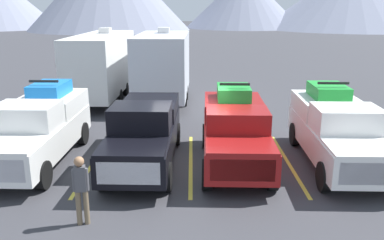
{
  "coord_description": "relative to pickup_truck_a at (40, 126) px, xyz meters",
  "views": [
    {
      "loc": [
        0.04,
        -12.76,
        5.11
      ],
      "look_at": [
        0.0,
        1.09,
        1.2
      ],
      "focal_mm": 38.4,
      "sensor_mm": 36.0,
      "label": 1
    }
  ],
  "objects": [
    {
      "name": "lot_stripe_c",
      "position": [
        5.08,
        -0.24,
        -1.18
      ],
      "size": [
        0.12,
        5.5,
        0.01
      ],
      "primitive_type": "cube",
      "color": "gold",
      "rests_on": "ground"
    },
    {
      "name": "pickup_truck_a",
      "position": [
        0.0,
        0.0,
        0.0
      ],
      "size": [
        2.27,
        5.85,
        2.61
      ],
      "color": "white",
      "rests_on": "ground"
    },
    {
      "name": "ground_plane",
      "position": [
        5.08,
        -0.33,
        -1.18
      ],
      "size": [
        240.0,
        240.0,
        0.0
      ],
      "primitive_type": "plane",
      "color": "#38383D"
    },
    {
      "name": "pickup_truck_d",
      "position": [
        9.9,
        -0.18,
        -0.01
      ],
      "size": [
        2.35,
        5.85,
        2.58
      ],
      "color": "white",
      "rests_on": "ground"
    },
    {
      "name": "camper_trailer_b",
      "position": [
        3.58,
        8.53,
        0.88
      ],
      "size": [
        2.76,
        7.34,
        3.92
      ],
      "color": "silver",
      "rests_on": "ground"
    },
    {
      "name": "pickup_truck_b",
      "position": [
        3.57,
        -0.24,
        -0.1
      ],
      "size": [
        2.22,
        5.89,
        2.13
      ],
      "color": "black",
      "rests_on": "ground"
    },
    {
      "name": "lot_stripe_b",
      "position": [
        1.81,
        -0.24,
        -1.18
      ],
      "size": [
        0.12,
        5.5,
        0.01
      ],
      "primitive_type": "cube",
      "color": "gold",
      "rests_on": "ground"
    },
    {
      "name": "lot_stripe_d",
      "position": [
        8.35,
        -0.24,
        -1.18
      ],
      "size": [
        0.12,
        5.5,
        0.01
      ],
      "primitive_type": "cube",
      "color": "gold",
      "rests_on": "ground"
    },
    {
      "name": "pickup_truck_c",
      "position": [
        6.54,
        -0.27,
        -0.02
      ],
      "size": [
        2.27,
        5.29,
        2.57
      ],
      "color": "maroon",
      "rests_on": "ground"
    },
    {
      "name": "person_b",
      "position": [
        2.51,
        -4.24,
        -0.19
      ],
      "size": [
        0.38,
        0.24,
        1.73
      ],
      "color": "#726047",
      "rests_on": "ground"
    },
    {
      "name": "camper_trailer_a",
      "position": [
        0.21,
        9.28,
        0.84
      ],
      "size": [
        2.53,
        8.98,
        3.85
      ],
      "color": "white",
      "rests_on": "ground"
    }
  ]
}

